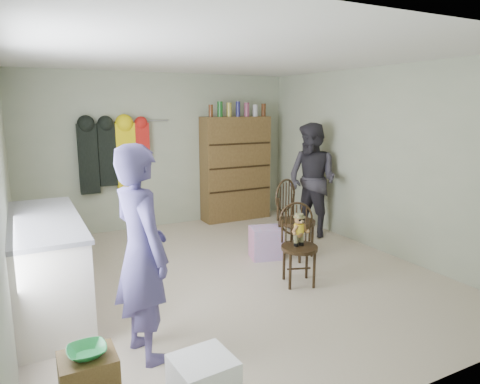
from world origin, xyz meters
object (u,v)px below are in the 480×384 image
chair_far (293,216)px  chair_front (298,238)px  dresser (235,168)px  counter (47,265)px

chair_far → chair_front: bearing=-142.9°
chair_front → dresser: dresser is taller
chair_front → dresser: (0.65, 2.85, 0.38)m
chair_front → dresser: size_ratio=0.45×
counter → dresser: (3.20, 2.30, 0.44)m
chair_far → dresser: 2.14m
chair_far → dresser: bearing=61.4°
chair_front → dresser: bearing=96.4°
counter → chair_front: bearing=-12.2°
counter → dresser: bearing=35.7°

